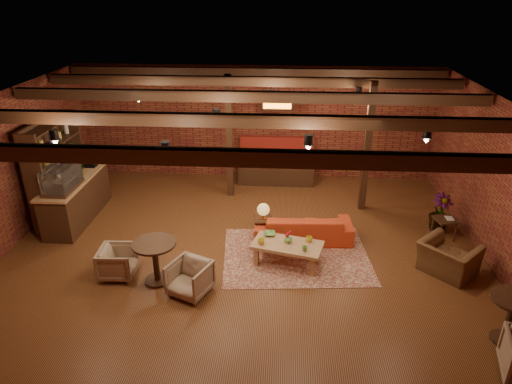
# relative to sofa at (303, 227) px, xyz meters

# --- Properties ---
(floor) EXTENTS (10.00, 10.00, 0.00)m
(floor) POSITION_rel_sofa_xyz_m (-1.27, -0.35, -0.31)
(floor) COLOR #371B0D
(floor) RESTS_ON ground
(ceiling) EXTENTS (10.00, 8.00, 0.02)m
(ceiling) POSITION_rel_sofa_xyz_m (-1.27, -0.35, 2.89)
(ceiling) COLOR black
(ceiling) RESTS_ON wall_back
(wall_back) EXTENTS (10.00, 0.02, 3.20)m
(wall_back) POSITION_rel_sofa_xyz_m (-1.27, 3.65, 1.29)
(wall_back) COLOR maroon
(wall_back) RESTS_ON ground
(wall_front) EXTENTS (10.00, 0.02, 3.20)m
(wall_front) POSITION_rel_sofa_xyz_m (-1.27, -4.35, 1.29)
(wall_front) COLOR maroon
(wall_front) RESTS_ON ground
(wall_left) EXTENTS (0.02, 8.00, 3.20)m
(wall_left) POSITION_rel_sofa_xyz_m (-6.27, -0.35, 1.29)
(wall_left) COLOR maroon
(wall_left) RESTS_ON ground
(wall_right) EXTENTS (0.02, 8.00, 3.20)m
(wall_right) POSITION_rel_sofa_xyz_m (3.73, -0.35, 1.29)
(wall_right) COLOR maroon
(wall_right) RESTS_ON ground
(ceiling_beams) EXTENTS (9.80, 6.40, 0.22)m
(ceiling_beams) POSITION_rel_sofa_xyz_m (-1.27, -0.35, 2.77)
(ceiling_beams) COLOR black
(ceiling_beams) RESTS_ON ceiling
(ceiling_pipe) EXTENTS (9.60, 0.12, 0.12)m
(ceiling_pipe) POSITION_rel_sofa_xyz_m (-1.27, 1.25, 2.54)
(ceiling_pipe) COLOR black
(ceiling_pipe) RESTS_ON ceiling
(post_left) EXTENTS (0.16, 0.16, 3.20)m
(post_left) POSITION_rel_sofa_xyz_m (-1.87, 2.25, 1.29)
(post_left) COLOR black
(post_left) RESTS_ON ground
(post_right) EXTENTS (0.16, 0.16, 3.20)m
(post_right) POSITION_rel_sofa_xyz_m (1.53, 1.65, 1.29)
(post_right) COLOR black
(post_right) RESTS_ON ground
(service_counter) EXTENTS (0.80, 2.50, 1.60)m
(service_counter) POSITION_rel_sofa_xyz_m (-5.37, 0.65, 0.49)
(service_counter) COLOR black
(service_counter) RESTS_ON ground
(plant_counter) EXTENTS (0.35, 0.39, 0.30)m
(plant_counter) POSITION_rel_sofa_xyz_m (-5.27, 0.85, 0.91)
(plant_counter) COLOR #337F33
(plant_counter) RESTS_ON service_counter
(shelving_hutch) EXTENTS (0.52, 2.00, 2.40)m
(shelving_hutch) POSITION_rel_sofa_xyz_m (-5.77, 0.75, 0.89)
(shelving_hutch) COLOR black
(shelving_hutch) RESTS_ON ground
(banquette) EXTENTS (2.10, 0.70, 1.00)m
(banquette) POSITION_rel_sofa_xyz_m (-0.67, 3.20, 0.19)
(banquette) COLOR maroon
(banquette) RESTS_ON ground
(service_sign) EXTENTS (0.86, 0.06, 0.30)m
(service_sign) POSITION_rel_sofa_xyz_m (-0.67, 2.75, 2.04)
(service_sign) COLOR orange
(service_sign) RESTS_ON ceiling
(ceiling_spotlights) EXTENTS (6.40, 4.40, 0.28)m
(ceiling_spotlights) POSITION_rel_sofa_xyz_m (-1.27, -0.35, 2.55)
(ceiling_spotlights) COLOR black
(ceiling_spotlights) RESTS_ON ceiling
(rug) EXTENTS (3.19, 2.55, 0.01)m
(rug) POSITION_rel_sofa_xyz_m (-0.15, -0.69, -0.31)
(rug) COLOR maroon
(rug) RESTS_ON floor
(sofa) EXTENTS (2.17, 0.94, 0.62)m
(sofa) POSITION_rel_sofa_xyz_m (0.00, 0.00, 0.00)
(sofa) COLOR #B73719
(sofa) RESTS_ON floor
(coffee_table) EXTENTS (1.51, 1.01, 0.72)m
(coffee_table) POSITION_rel_sofa_xyz_m (-0.36, -1.00, 0.11)
(coffee_table) COLOR #9B6E48
(coffee_table) RESTS_ON floor
(side_table_lamp) EXTENTS (0.46, 0.46, 0.86)m
(side_table_lamp) POSITION_rel_sofa_xyz_m (-0.88, -0.02, 0.34)
(side_table_lamp) COLOR black
(side_table_lamp) RESTS_ON floor
(round_table_left) EXTENTS (0.82, 0.82, 0.85)m
(round_table_left) POSITION_rel_sofa_xyz_m (-2.82, -1.76, 0.26)
(round_table_left) COLOR black
(round_table_left) RESTS_ON floor
(armchair_a) EXTENTS (0.64, 0.68, 0.67)m
(armchair_a) POSITION_rel_sofa_xyz_m (-3.61, -1.62, 0.03)
(armchair_a) COLOR #BCAA91
(armchair_a) RESTS_ON floor
(armchair_b) EXTENTS (0.88, 0.86, 0.70)m
(armchair_b) POSITION_rel_sofa_xyz_m (-2.11, -2.08, 0.04)
(armchair_b) COLOR #BCAA91
(armchair_b) RESTS_ON floor
(armchair_right) EXTENTS (1.17, 1.17, 0.88)m
(armchair_right) POSITION_rel_sofa_xyz_m (2.79, -1.10, 0.13)
(armchair_right) COLOR brown
(armchair_right) RESTS_ON floor
(side_table_book) EXTENTS (0.52, 0.52, 0.51)m
(side_table_book) POSITION_rel_sofa_xyz_m (3.13, 0.25, 0.14)
(side_table_book) COLOR black
(side_table_book) RESTS_ON floor
(round_table_right) EXTENTS (0.70, 0.70, 0.83)m
(round_table_right) POSITION_rel_sofa_xyz_m (3.13, -2.97, 0.24)
(round_table_right) COLOR black
(round_table_right) RESTS_ON floor
(plant_tall) EXTENTS (1.90, 1.90, 2.66)m
(plant_tall) POSITION_rel_sofa_xyz_m (3.13, 0.62, 1.02)
(plant_tall) COLOR #4C7F4C
(plant_tall) RESTS_ON floor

